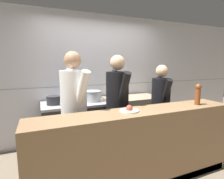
{
  "coord_description": "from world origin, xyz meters",
  "views": [
    {
      "loc": [
        -1.17,
        -2.05,
        1.61
      ],
      "look_at": [
        0.0,
        0.74,
        1.15
      ],
      "focal_mm": 28.0,
      "sensor_mm": 36.0,
      "label": 1
    }
  ],
  "objects_px": {
    "chef_line": "(160,105)",
    "pepper_mill": "(198,94)",
    "sauce_pot": "(72,99)",
    "plated_dish_main": "(129,110)",
    "stock_pot": "(53,100)",
    "chefs_knife": "(119,99)",
    "chef_head_cook": "(74,108)",
    "oven_range": "(75,126)",
    "chef_sous": "(117,105)",
    "braising_pot": "(93,96)"
  },
  "relations": [
    {
      "from": "chef_head_cook",
      "to": "chef_line",
      "type": "xyz_separation_m",
      "value": [
        1.51,
        0.03,
        -0.1
      ]
    },
    {
      "from": "chef_head_cook",
      "to": "chef_sous",
      "type": "xyz_separation_m",
      "value": [
        0.68,
        0.03,
        -0.02
      ]
    },
    {
      "from": "sauce_pot",
      "to": "plated_dish_main",
      "type": "distance_m",
      "value": 1.32
    },
    {
      "from": "oven_range",
      "to": "sauce_pot",
      "type": "relative_size",
      "value": 3.25
    },
    {
      "from": "stock_pot",
      "to": "chef_line",
      "type": "xyz_separation_m",
      "value": [
        1.74,
        -0.69,
        -0.1
      ]
    },
    {
      "from": "sauce_pot",
      "to": "chefs_knife",
      "type": "distance_m",
      "value": 0.91
    },
    {
      "from": "plated_dish_main",
      "to": "chef_line",
      "type": "xyz_separation_m",
      "value": [
        0.92,
        0.55,
        -0.15
      ]
    },
    {
      "from": "chefs_knife",
      "to": "chef_head_cook",
      "type": "distance_m",
      "value": 1.19
    },
    {
      "from": "oven_range",
      "to": "chefs_knife",
      "type": "distance_m",
      "value": 0.98
    },
    {
      "from": "plated_dish_main",
      "to": "sauce_pot",
      "type": "bearing_deg",
      "value": 111.84
    },
    {
      "from": "chef_head_cook",
      "to": "sauce_pot",
      "type": "bearing_deg",
      "value": 63.17
    },
    {
      "from": "pepper_mill",
      "to": "chef_head_cook",
      "type": "bearing_deg",
      "value": 160.62
    },
    {
      "from": "pepper_mill",
      "to": "chef_head_cook",
      "type": "xyz_separation_m",
      "value": [
        -1.68,
        0.59,
        -0.18
      ]
    },
    {
      "from": "oven_range",
      "to": "chef_line",
      "type": "xyz_separation_m",
      "value": [
        1.37,
        -0.71,
        0.43
      ]
    },
    {
      "from": "sauce_pot",
      "to": "chef_head_cook",
      "type": "relative_size",
      "value": 0.2
    },
    {
      "from": "chef_sous",
      "to": "chef_line",
      "type": "distance_m",
      "value": 0.84
    },
    {
      "from": "stock_pot",
      "to": "chef_line",
      "type": "bearing_deg",
      "value": -21.57
    },
    {
      "from": "pepper_mill",
      "to": "plated_dish_main",
      "type": "bearing_deg",
      "value": 176.24
    },
    {
      "from": "sauce_pot",
      "to": "chef_line",
      "type": "distance_m",
      "value": 1.57
    },
    {
      "from": "stock_pot",
      "to": "braising_pot",
      "type": "distance_m",
      "value": 0.71
    },
    {
      "from": "sauce_pot",
      "to": "plated_dish_main",
      "type": "relative_size",
      "value": 1.48
    },
    {
      "from": "braising_pot",
      "to": "plated_dish_main",
      "type": "distance_m",
      "value": 1.24
    },
    {
      "from": "plated_dish_main",
      "to": "pepper_mill",
      "type": "relative_size",
      "value": 0.79
    },
    {
      "from": "stock_pot",
      "to": "braising_pot",
      "type": "height_order",
      "value": "braising_pot"
    },
    {
      "from": "plated_dish_main",
      "to": "chef_head_cook",
      "type": "bearing_deg",
      "value": 138.92
    },
    {
      "from": "chef_head_cook",
      "to": "oven_range",
      "type": "bearing_deg",
      "value": 60.56
    },
    {
      "from": "braising_pot",
      "to": "chefs_knife",
      "type": "distance_m",
      "value": 0.54
    },
    {
      "from": "chefs_knife",
      "to": "pepper_mill",
      "type": "xyz_separation_m",
      "value": [
        0.67,
        -1.23,
        0.25
      ]
    },
    {
      "from": "sauce_pot",
      "to": "plated_dish_main",
      "type": "height_order",
      "value": "plated_dish_main"
    },
    {
      "from": "chefs_knife",
      "to": "plated_dish_main",
      "type": "xyz_separation_m",
      "value": [
        -0.41,
        -1.16,
        0.11
      ]
    },
    {
      "from": "chefs_knife",
      "to": "plated_dish_main",
      "type": "bearing_deg",
      "value": -109.47
    },
    {
      "from": "oven_range",
      "to": "braising_pot",
      "type": "height_order",
      "value": "braising_pot"
    },
    {
      "from": "braising_pot",
      "to": "chef_line",
      "type": "distance_m",
      "value": 1.25
    },
    {
      "from": "stock_pot",
      "to": "chef_sous",
      "type": "distance_m",
      "value": 1.13
    },
    {
      "from": "sauce_pot",
      "to": "plated_dish_main",
      "type": "xyz_separation_m",
      "value": [
        0.49,
        -1.23,
        0.05
      ]
    },
    {
      "from": "chef_sous",
      "to": "pepper_mill",
      "type": "bearing_deg",
      "value": -32.88
    },
    {
      "from": "braising_pot",
      "to": "pepper_mill",
      "type": "relative_size",
      "value": 1.07
    },
    {
      "from": "oven_range",
      "to": "stock_pot",
      "type": "distance_m",
      "value": 0.64
    },
    {
      "from": "sauce_pot",
      "to": "stock_pot",
      "type": "bearing_deg",
      "value": 179.2
    },
    {
      "from": "chef_line",
      "to": "pepper_mill",
      "type": "bearing_deg",
      "value": -61.57
    },
    {
      "from": "oven_range",
      "to": "chefs_knife",
      "type": "height_order",
      "value": "chefs_knife"
    },
    {
      "from": "plated_dish_main",
      "to": "chef_sous",
      "type": "relative_size",
      "value": 0.14
    },
    {
      "from": "chef_head_cook",
      "to": "chef_sous",
      "type": "distance_m",
      "value": 0.68
    },
    {
      "from": "plated_dish_main",
      "to": "pepper_mill",
      "type": "bearing_deg",
      "value": -3.76
    },
    {
      "from": "stock_pot",
      "to": "chef_sous",
      "type": "height_order",
      "value": "chef_sous"
    },
    {
      "from": "stock_pot",
      "to": "chefs_knife",
      "type": "distance_m",
      "value": 1.23
    },
    {
      "from": "sauce_pot",
      "to": "pepper_mill",
      "type": "relative_size",
      "value": 1.16
    },
    {
      "from": "stock_pot",
      "to": "chef_head_cook",
      "type": "relative_size",
      "value": 0.13
    },
    {
      "from": "chefs_knife",
      "to": "chef_head_cook",
      "type": "xyz_separation_m",
      "value": [
        -1.01,
        -0.64,
        0.07
      ]
    },
    {
      "from": "stock_pot",
      "to": "sauce_pot",
      "type": "height_order",
      "value": "stock_pot"
    }
  ]
}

